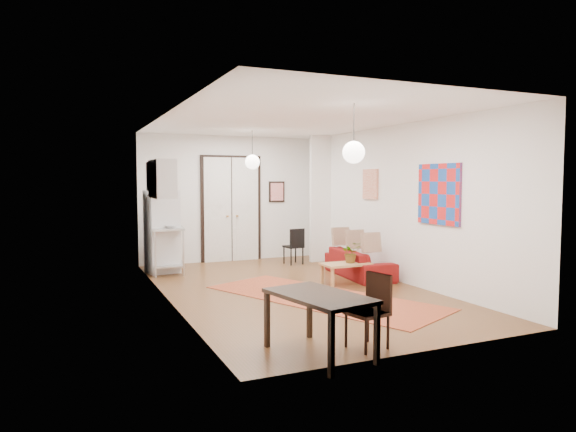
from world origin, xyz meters
name	(u,v)px	position (x,y,z in m)	size (l,w,h in m)	color
floor	(292,289)	(0.00, 0.00, 0.00)	(7.00, 7.00, 0.00)	brown
ceiling	(292,119)	(0.00, 0.00, 2.90)	(4.20, 7.00, 0.02)	white
wall_back	(231,199)	(0.00, 3.50, 1.45)	(4.20, 0.02, 2.90)	white
wall_front	(425,220)	(0.00, -3.50, 1.45)	(4.20, 0.02, 2.90)	white
wall_left	(168,208)	(-2.10, 0.00, 1.45)	(0.02, 7.00, 2.90)	white
wall_right	(395,203)	(2.10, 0.00, 1.45)	(0.02, 7.00, 2.90)	white
double_doors	(231,209)	(0.00, 3.46, 1.20)	(1.44, 0.06, 2.50)	white
stub_partition	(320,199)	(1.85, 2.55, 1.45)	(0.50, 0.10, 2.90)	white
wall_cabinet	(162,179)	(-1.92, 1.50, 1.90)	(0.35, 1.00, 0.70)	silver
painting_popart	(439,194)	(2.08, -1.25, 1.65)	(0.05, 1.00, 1.00)	red
painting_abstract	(370,184)	(2.08, 0.80, 1.80)	(0.05, 0.50, 0.60)	beige
poster_back	(277,192)	(1.15, 3.47, 1.60)	(0.40, 0.03, 0.50)	red
print_left	(149,176)	(-2.07, 2.00, 1.95)	(0.03, 0.44, 0.54)	brown
pendant_back	(252,162)	(0.00, 2.00, 2.25)	(0.30, 0.30, 0.80)	white
pendant_front	(354,152)	(0.00, -2.00, 2.25)	(0.30, 0.30, 0.80)	white
kilim_rug	(322,297)	(0.18, -0.76, 0.00)	(1.49, 3.98, 0.01)	#BD592F
sofa	(359,263)	(1.69, 0.57, 0.26)	(0.70, 1.80, 0.53)	maroon
coffee_table	(346,266)	(1.08, 0.02, 0.33)	(0.87, 0.49, 0.39)	tan
potted_plant	(351,252)	(1.18, 0.02, 0.57)	(0.29, 0.34, 0.38)	#285A29
kitchen_counter	(168,242)	(-1.63, 2.58, 0.61)	(0.77, 1.29, 0.93)	#B9BCBE
bowl	(171,226)	(-1.63, 2.28, 0.96)	(0.22, 0.22, 0.05)	silver
soap_bottle	(163,221)	(-1.68, 2.83, 1.03)	(0.09, 0.09, 0.19)	#558DB9
fridge	(162,231)	(-1.75, 2.58, 0.84)	(0.59, 0.59, 1.68)	silver
dining_table	(319,301)	(-1.10, -3.15, 0.59)	(0.92, 1.32, 0.67)	black
dining_chair_near	(363,305)	(-0.50, -3.07, 0.48)	(0.46, 0.59, 0.83)	#331C10
dining_chair_far	(363,305)	(-0.50, -3.07, 0.48)	(0.46, 0.59, 0.83)	#331C10
black_side_chair	(292,243)	(1.12, 2.52, 0.47)	(0.41, 0.41, 0.81)	black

